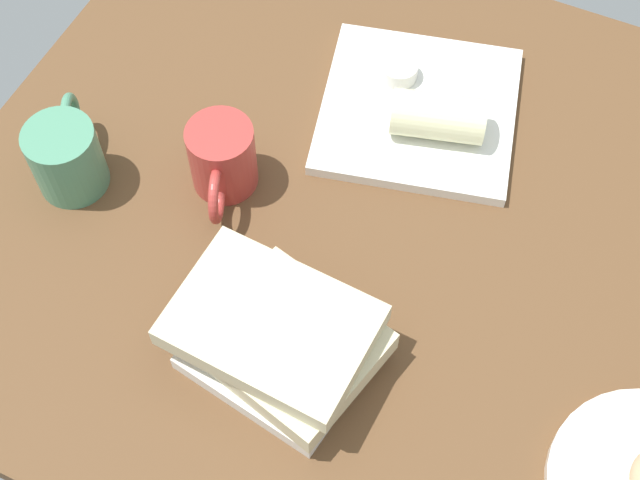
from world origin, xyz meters
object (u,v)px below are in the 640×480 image
(sauce_cup, at_px, (399,70))
(square_plate, at_px, (418,110))
(breakfast_wrap, at_px, (438,117))
(coffee_mug, at_px, (222,159))
(book_stack, at_px, (280,341))
(second_mug, at_px, (66,155))

(sauce_cup, bearing_deg, square_plate, -39.97)
(breakfast_wrap, distance_m, coffee_mug, 0.27)
(book_stack, height_order, coffee_mug, coffee_mug)
(breakfast_wrap, relative_size, coffee_mug, 0.91)
(square_plate, bearing_deg, book_stack, -91.56)
(book_stack, xyz_separation_m, coffee_mug, (-0.17, 0.18, 0.00))
(sauce_cup, height_order, coffee_mug, coffee_mug)
(square_plate, height_order, coffee_mug, coffee_mug)
(breakfast_wrap, bearing_deg, square_plate, 34.57)
(second_mug, bearing_deg, sauce_cup, 45.15)
(square_plate, height_order, second_mug, second_mug)
(breakfast_wrap, relative_size, second_mug, 0.90)
(book_stack, relative_size, coffee_mug, 1.83)
(square_plate, bearing_deg, coffee_mug, -131.55)
(book_stack, distance_m, coffee_mug, 0.25)
(breakfast_wrap, height_order, coffee_mug, coffee_mug)
(breakfast_wrap, bearing_deg, sauce_cup, 34.57)
(breakfast_wrap, distance_m, book_stack, 0.36)
(square_plate, height_order, sauce_cup, sauce_cup)
(coffee_mug, bearing_deg, book_stack, -47.52)
(sauce_cup, relative_size, second_mug, 0.38)
(coffee_mug, xyz_separation_m, second_mug, (-0.17, -0.07, -0.00))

